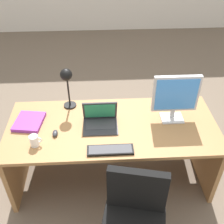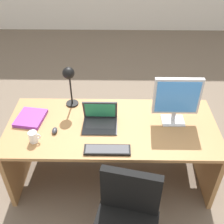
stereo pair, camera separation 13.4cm
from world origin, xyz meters
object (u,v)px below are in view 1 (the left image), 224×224
object	(u,v)px
keyboard	(110,150)
mouse	(55,133)
laptop	(100,117)
coffee_mug	(35,141)
desk_lamp	(67,80)
desk	(112,138)
book	(29,122)
monitor	(176,96)

from	to	relation	value
keyboard	mouse	xyz separation A→B (m)	(-0.46, 0.22, 0.01)
laptop	coffee_mug	xyz separation A→B (m)	(-0.54, -0.25, -0.02)
laptop	desk_lamp	xyz separation A→B (m)	(-0.29, 0.26, 0.24)
desk	laptop	distance (m)	0.30
mouse	coffee_mug	size ratio (longest dim) A/B	0.81
mouse	book	world-z (taller)	mouse
desk_lamp	coffee_mug	size ratio (longest dim) A/B	4.20
monitor	laptop	world-z (taller)	monitor
laptop	mouse	distance (m)	0.41
keyboard	desk_lamp	world-z (taller)	desk_lamp
mouse	keyboard	bearing A→B (deg)	-25.16
monitor	laptop	bearing A→B (deg)	-177.35
keyboard	desk_lamp	size ratio (longest dim) A/B	0.89
coffee_mug	laptop	bearing A→B (deg)	24.69
keyboard	coffee_mug	size ratio (longest dim) A/B	3.73
monitor	laptop	distance (m)	0.68
keyboard	mouse	distance (m)	0.51
mouse	coffee_mug	bearing A→B (deg)	-142.21
laptop	desk_lamp	distance (m)	0.45
mouse	coffee_mug	xyz separation A→B (m)	(-0.15, -0.12, 0.03)
laptop	book	bearing A→B (deg)	176.53
desk	mouse	world-z (taller)	mouse
keyboard	book	xyz separation A→B (m)	(-0.71, 0.39, 0.01)
desk	coffee_mug	world-z (taller)	coffee_mug
laptop	desk	bearing A→B (deg)	10.45
desk	book	bearing A→B (deg)	178.52
desk_lamp	book	size ratio (longest dim) A/B	1.40
desk	desk_lamp	world-z (taller)	desk_lamp
book	mouse	bearing A→B (deg)	-34.29
monitor	keyboard	distance (m)	0.74
desk	monitor	bearing A→B (deg)	1.14
monitor	book	distance (m)	1.31
desk	laptop	xyz separation A→B (m)	(-0.11, -0.02, 0.28)
desk	laptop	bearing A→B (deg)	-169.55
desk	book	size ratio (longest dim) A/B	6.25
monitor	laptop	xyz separation A→B (m)	(-0.65, -0.03, -0.19)
desk_lamp	book	distance (m)	0.50
laptop	book	distance (m)	0.64
mouse	book	xyz separation A→B (m)	(-0.25, 0.17, -0.00)
desk	mouse	xyz separation A→B (m)	(-0.49, -0.15, 0.23)
desk	keyboard	distance (m)	0.43
desk_lamp	coffee_mug	world-z (taller)	desk_lamp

